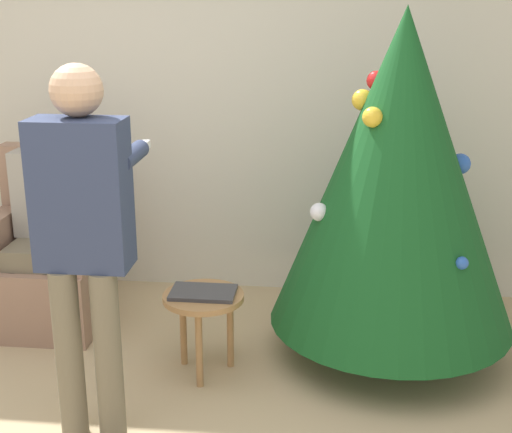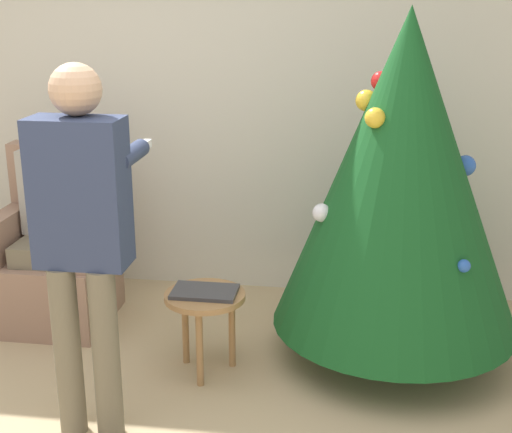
{
  "view_description": "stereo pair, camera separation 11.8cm",
  "coord_description": "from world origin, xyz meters",
  "px_view_note": "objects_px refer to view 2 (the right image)",
  "views": [
    {
      "loc": [
        0.87,
        -2.25,
        1.92
      ],
      "look_at": [
        0.53,
        0.89,
        0.91
      ],
      "focal_mm": 50.0,
      "sensor_mm": 36.0,
      "label": 1
    },
    {
      "loc": [
        0.98,
        -2.23,
        1.92
      ],
      "look_at": [
        0.53,
        0.89,
        0.91
      ],
      "focal_mm": 50.0,
      "sensor_mm": 36.0,
      "label": 2
    }
  ],
  "objects_px": {
    "armchair": "(57,260)",
    "side_stool": "(205,305)",
    "person_standing": "(82,224)",
    "person_seated": "(51,213)",
    "christmas_tree": "(401,174)"
  },
  "relations": [
    {
      "from": "armchair",
      "to": "side_stool",
      "type": "bearing_deg",
      "value": -26.81
    },
    {
      "from": "armchair",
      "to": "person_standing",
      "type": "distance_m",
      "value": 1.39
    },
    {
      "from": "side_stool",
      "to": "person_standing",
      "type": "bearing_deg",
      "value": -125.25
    },
    {
      "from": "person_standing",
      "to": "armchair",
      "type": "bearing_deg",
      "value": 120.23
    },
    {
      "from": "person_seated",
      "to": "person_standing",
      "type": "height_order",
      "value": "person_standing"
    },
    {
      "from": "christmas_tree",
      "to": "armchair",
      "type": "distance_m",
      "value": 2.11
    },
    {
      "from": "christmas_tree",
      "to": "side_stool",
      "type": "height_order",
      "value": "christmas_tree"
    },
    {
      "from": "side_stool",
      "to": "christmas_tree",
      "type": "bearing_deg",
      "value": 18.32
    },
    {
      "from": "person_seated",
      "to": "person_standing",
      "type": "xyz_separation_m",
      "value": [
        0.63,
        -1.05,
        0.3
      ]
    },
    {
      "from": "christmas_tree",
      "to": "armchair",
      "type": "height_order",
      "value": "christmas_tree"
    },
    {
      "from": "armchair",
      "to": "side_stool",
      "type": "distance_m",
      "value": 1.14
    },
    {
      "from": "christmas_tree",
      "to": "person_standing",
      "type": "xyz_separation_m",
      "value": [
        -1.36,
        -0.88,
        -0.05
      ]
    },
    {
      "from": "christmas_tree",
      "to": "person_seated",
      "type": "distance_m",
      "value": 2.03
    },
    {
      "from": "christmas_tree",
      "to": "armchair",
      "type": "xyz_separation_m",
      "value": [
        -1.99,
        0.2,
        -0.66
      ]
    },
    {
      "from": "christmas_tree",
      "to": "person_seated",
      "type": "relative_size",
      "value": 1.5
    }
  ]
}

